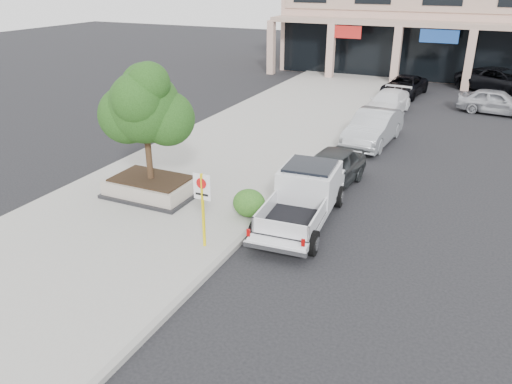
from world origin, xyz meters
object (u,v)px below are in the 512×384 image
Objects in this scene: planter at (152,187)px; planter_tree at (150,107)px; curb_car_b at (373,128)px; curb_car_a at (329,170)px; curb_car_c at (388,103)px; lot_car_a at (496,102)px; curb_car_d at (404,86)px; no_parking_sign at (203,200)px; pickup_truck at (301,199)px; lot_car_d at (501,81)px.

planter is 0.80× the size of planter_tree.
planter_tree is 11.56m from curb_car_b.
curb_car_a reaches higher than curb_car_c.
curb_car_b is (5.68, 9.73, -2.61)m from planter_tree.
lot_car_a is (5.24, 8.72, -0.09)m from curb_car_b.
curb_car_b is at bearing 93.62° from curb_car_a.
no_parking_sign is at bearing -87.38° from curb_car_d.
pickup_truck is 15.39m from curb_car_c.
curb_car_a is 0.93× the size of curb_car_c.
planter_tree is 0.86× the size of curb_car_c.
no_parking_sign reaches higher than curb_car_a.
no_parking_sign is 23.62m from curb_car_d.
curb_car_b is at bearing 59.71° from planter_tree.
curb_car_b reaches higher than planter.
curb_car_a is at bearing 33.45° from planter_tree.
curb_car_b is 16.11m from lot_car_d.
curb_car_a reaches higher than curb_car_d.
pickup_truck reaches higher than lot_car_a.
planter_tree is at bearing -103.74° from curb_car_c.
pickup_truck is at bearing 4.65° from planter.
lot_car_d is (7.58, 27.47, -0.81)m from no_parking_sign.
curb_car_d is at bearing 96.84° from curb_car_a.
planter_tree is 16.75m from curb_car_c.
curb_car_c is at bearing 86.88° from pickup_truck.
planter_tree reaches higher than no_parking_sign.
curb_car_c is 6.37m from lot_car_a.
no_parking_sign is at bearing -101.09° from curb_car_a.
curb_car_b is 1.16× the size of lot_car_a.
no_parking_sign is 0.39× the size of lot_car_d.
no_parking_sign is 0.42× the size of pickup_truck.
curb_car_c is at bearing 71.75° from planter_tree.
lot_car_d is at bearing 61.81° from curb_car_c.
lot_car_a is 0.71× the size of lot_car_d.
no_parking_sign is at bearing 167.58° from lot_car_a.
curb_car_d is (0.02, 5.28, -0.01)m from curb_car_c.
curb_car_a reaches higher than planter.
planter_tree is 4.70m from no_parking_sign.
planter_tree is 0.67× the size of lot_car_d.
lot_car_a is at bearing 75.80° from curb_car_a.
planter is at bearing -131.03° from planter_tree.
planter is at bearing 146.47° from no_parking_sign.
curb_car_c is at bearing 71.48° from planter.
curb_car_d is (5.20, 20.97, -2.75)m from planter_tree.
lot_car_d is (5.89, 3.93, 0.17)m from curb_car_d.
lot_car_a is (5.72, -2.53, 0.06)m from curb_car_d.
lot_car_d is at bearing 81.22° from curb_car_a.
lot_car_a is at bearing 63.39° from curb_car_b.
curb_car_c is at bearing -83.51° from curb_car_d.
lot_car_a is 6.46m from lot_car_d.
pickup_truck reaches higher than planter.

